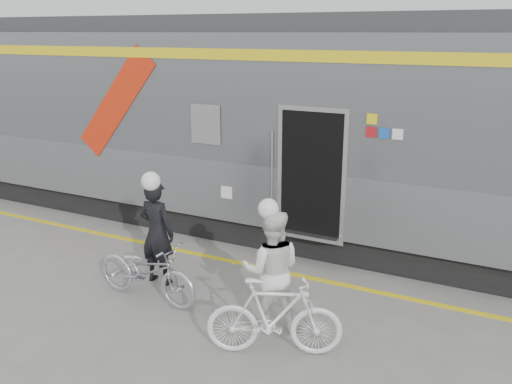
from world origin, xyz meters
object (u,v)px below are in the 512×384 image
Objects in this scene: man at (157,232)px; bicycle_left at (147,271)px; bicycle_right at (274,317)px; woman at (272,270)px.

man is 0.95× the size of bicycle_left.
man is 2.68m from bicycle_right.
man is at bearing -34.90° from woman.
bicycle_left is 1.05× the size of bicycle_right.
woman is 0.71m from bicycle_right.
man is 2.21m from woman.
woman is 0.99× the size of bicycle_right.
man reaches higher than woman.
woman is (2.17, -0.44, -0.01)m from man.
bicycle_left is 2.00m from woman.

